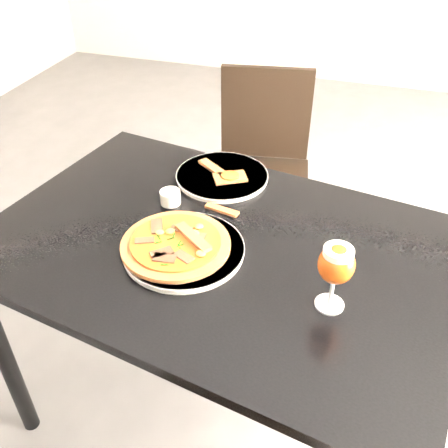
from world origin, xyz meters
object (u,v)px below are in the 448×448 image
(dining_table, at_px, (218,268))
(chair_far, at_px, (262,166))
(pizza, at_px, (176,244))
(beer_glass, at_px, (336,265))

(dining_table, distance_m, chair_far, 0.89)
(chair_far, xyz_separation_m, pizza, (0.00, -0.94, 0.30))
(dining_table, height_order, chair_far, chair_far)
(chair_far, distance_m, beer_glass, 1.15)
(chair_far, bearing_deg, pizza, -99.60)
(pizza, distance_m, beer_glass, 0.41)
(dining_table, bearing_deg, pizza, -131.74)
(dining_table, xyz_separation_m, chair_far, (-0.09, 0.87, -0.18))
(pizza, height_order, beer_glass, beer_glass)
(dining_table, relative_size, beer_glass, 8.01)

